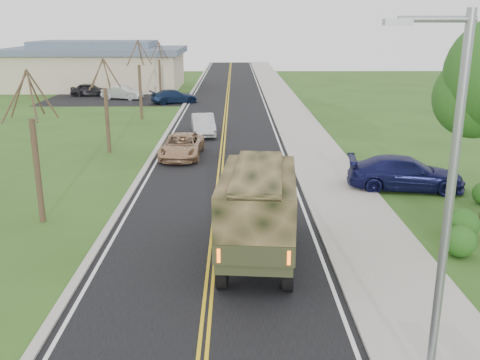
{
  "coord_description": "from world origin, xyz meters",
  "views": [
    {
      "loc": [
        0.8,
        -10.36,
        7.74
      ],
      "look_at": [
        0.99,
        9.77,
        1.8
      ],
      "focal_mm": 40.0,
      "sensor_mm": 36.0,
      "label": 1
    }
  ],
  "objects_px": {
    "military_truck": "(259,205)",
    "sedan_silver": "(203,125)",
    "suv_champagne": "(182,146)",
    "pickup_navy": "(405,173)"
  },
  "relations": [
    {
      "from": "suv_champagne",
      "to": "pickup_navy",
      "type": "distance_m",
      "value": 13.1
    },
    {
      "from": "sedan_silver",
      "to": "suv_champagne",
      "type": "bearing_deg",
      "value": -104.66
    },
    {
      "from": "suv_champagne",
      "to": "sedan_silver",
      "type": "relative_size",
      "value": 1.12
    },
    {
      "from": "suv_champagne",
      "to": "pickup_navy",
      "type": "bearing_deg",
      "value": -27.14
    },
    {
      "from": "suv_champagne",
      "to": "pickup_navy",
      "type": "height_order",
      "value": "pickup_navy"
    },
    {
      "from": "military_truck",
      "to": "sedan_silver",
      "type": "height_order",
      "value": "military_truck"
    },
    {
      "from": "pickup_navy",
      "to": "suv_champagne",
      "type": "bearing_deg",
      "value": 67.95
    },
    {
      "from": "military_truck",
      "to": "sedan_silver",
      "type": "relative_size",
      "value": 1.54
    },
    {
      "from": "military_truck",
      "to": "pickup_navy",
      "type": "bearing_deg",
      "value": 51.35
    },
    {
      "from": "suv_champagne",
      "to": "pickup_navy",
      "type": "xyz_separation_m",
      "value": [
        11.35,
        -6.53,
        0.11
      ]
    }
  ]
}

